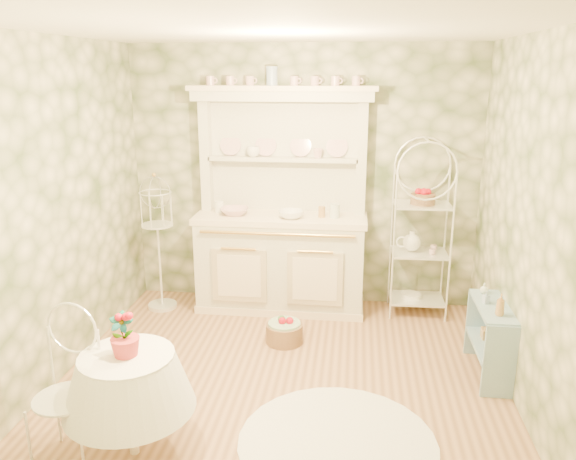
# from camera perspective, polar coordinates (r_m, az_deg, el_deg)

# --- Properties ---
(floor) EXTENTS (3.60, 3.60, 0.00)m
(floor) POSITION_cam_1_polar(r_m,az_deg,el_deg) (4.68, -0.76, -15.39)
(floor) COLOR tan
(floor) RESTS_ON ground
(ceiling) EXTENTS (3.60, 3.60, 0.00)m
(ceiling) POSITION_cam_1_polar(r_m,az_deg,el_deg) (4.01, -0.91, 19.75)
(ceiling) COLOR white
(ceiling) RESTS_ON floor
(wall_left) EXTENTS (3.60, 3.60, 0.00)m
(wall_left) POSITION_cam_1_polar(r_m,az_deg,el_deg) (4.73, -23.00, 1.40)
(wall_left) COLOR beige
(wall_left) RESTS_ON floor
(wall_right) EXTENTS (3.60, 3.60, 0.00)m
(wall_right) POSITION_cam_1_polar(r_m,az_deg,el_deg) (4.30, 23.69, -0.04)
(wall_right) COLOR beige
(wall_right) RESTS_ON floor
(wall_back) EXTENTS (3.60, 3.60, 0.00)m
(wall_back) POSITION_cam_1_polar(r_m,az_deg,el_deg) (5.89, 1.53, 5.31)
(wall_back) COLOR beige
(wall_back) RESTS_ON floor
(wall_front) EXTENTS (3.60, 3.60, 0.00)m
(wall_front) POSITION_cam_1_polar(r_m,az_deg,el_deg) (2.48, -6.52, -10.04)
(wall_front) COLOR beige
(wall_front) RESTS_ON floor
(kitchen_dresser) EXTENTS (1.87, 0.61, 2.29)m
(kitchen_dresser) POSITION_cam_1_polar(r_m,az_deg,el_deg) (5.68, -0.76, 2.81)
(kitchen_dresser) COLOR silver
(kitchen_dresser) RESTS_ON floor
(bakers_rack) EXTENTS (0.59, 0.43, 1.87)m
(bakers_rack) POSITION_cam_1_polar(r_m,az_deg,el_deg) (5.76, 13.36, 0.42)
(bakers_rack) COLOR white
(bakers_rack) RESTS_ON floor
(side_shelf) EXTENTS (0.29, 0.68, 0.57)m
(side_shelf) POSITION_cam_1_polar(r_m,az_deg,el_deg) (4.97, 19.79, -10.74)
(side_shelf) COLOR #86ABC2
(side_shelf) RESTS_ON floor
(round_table) EXTENTS (0.81, 0.81, 0.69)m
(round_table) POSITION_cam_1_polar(r_m,az_deg,el_deg) (3.92, -15.68, -16.92)
(round_table) COLOR white
(round_table) RESTS_ON floor
(cafe_chair) EXTENTS (0.50, 0.50, 0.99)m
(cafe_chair) POSITION_cam_1_polar(r_m,az_deg,el_deg) (3.91, -21.74, -15.03)
(cafe_chair) COLOR white
(cafe_chair) RESTS_ON floor
(birdcage_stand) EXTENTS (0.36, 0.36, 1.43)m
(birdcage_stand) POSITION_cam_1_polar(r_m,az_deg,el_deg) (5.94, -13.03, -1.30)
(birdcage_stand) COLOR white
(birdcage_stand) RESTS_ON floor
(floor_basket) EXTENTS (0.47, 0.47, 0.24)m
(floor_basket) POSITION_cam_1_polar(r_m,az_deg,el_deg) (5.26, -0.37, -10.16)
(floor_basket) COLOR #8D6949
(floor_basket) RESTS_ON floor
(lace_rug) EXTENTS (1.65, 1.65, 0.01)m
(lace_rug) POSITION_cam_1_polar(r_m,az_deg,el_deg) (4.08, 5.04, -20.65)
(lace_rug) COLOR white
(lace_rug) RESTS_ON floor
(bowl_floral) EXTENTS (0.33, 0.33, 0.07)m
(bowl_floral) POSITION_cam_1_polar(r_m,az_deg,el_deg) (5.77, -5.43, 1.65)
(bowl_floral) COLOR white
(bowl_floral) RESTS_ON kitchen_dresser
(bowl_white) EXTENTS (0.29, 0.29, 0.08)m
(bowl_white) POSITION_cam_1_polar(r_m,az_deg,el_deg) (5.60, 0.31, 1.28)
(bowl_white) COLOR white
(bowl_white) RESTS_ON kitchen_dresser
(cup_left) EXTENTS (0.15, 0.15, 0.11)m
(cup_left) POSITION_cam_1_polar(r_m,az_deg,el_deg) (5.80, -3.55, 7.73)
(cup_left) COLOR white
(cup_left) RESTS_ON kitchen_dresser
(cup_right) EXTENTS (0.12, 0.12, 0.09)m
(cup_right) POSITION_cam_1_polar(r_m,az_deg,el_deg) (5.72, 3.06, 7.62)
(cup_right) COLOR white
(cup_right) RESTS_ON kitchen_dresser
(potted_geranium) EXTENTS (0.17, 0.13, 0.28)m
(potted_geranium) POSITION_cam_1_polar(r_m,az_deg,el_deg) (3.68, -16.49, -10.22)
(potted_geranium) COLOR #3F7238
(potted_geranium) RESTS_ON round_table
(bottle_amber) EXTENTS (0.08, 0.08, 0.17)m
(bottle_amber) POSITION_cam_1_polar(r_m,az_deg,el_deg) (4.64, 20.75, -7.35)
(bottle_amber) COLOR #B08247
(bottle_amber) RESTS_ON side_shelf
(bottle_blue) EXTENTS (0.06, 0.06, 0.10)m
(bottle_blue) POSITION_cam_1_polar(r_m,az_deg,el_deg) (4.84, 19.47, -6.61)
(bottle_blue) COLOR #95ACCF
(bottle_blue) RESTS_ON side_shelf
(bottle_glass) EXTENTS (0.08, 0.08, 0.09)m
(bottle_glass) POSITION_cam_1_polar(r_m,az_deg,el_deg) (5.04, 19.29, -5.76)
(bottle_glass) COLOR silver
(bottle_glass) RESTS_ON side_shelf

